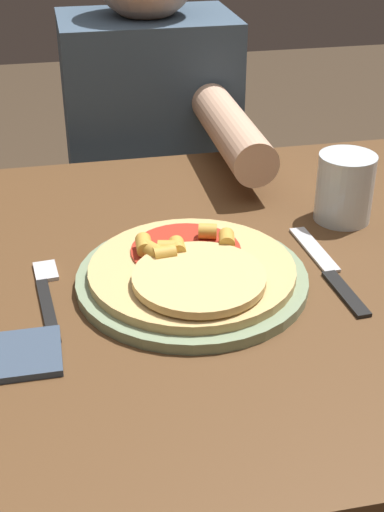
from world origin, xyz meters
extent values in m
cube|color=brown|center=(0.00, 0.00, 0.76)|extent=(1.09, 0.78, 0.03)
cylinder|color=brown|center=(0.49, 0.33, 0.37)|extent=(0.06, 0.06, 0.74)
cylinder|color=gray|center=(0.01, -0.03, 0.78)|extent=(0.28, 0.28, 0.01)
cylinder|color=tan|center=(0.01, -0.03, 0.79)|extent=(0.25, 0.25, 0.01)
cylinder|color=#B22D1E|center=(0.01, 0.01, 0.80)|extent=(0.14, 0.14, 0.00)
cylinder|color=#DDB771|center=(0.01, -0.07, 0.81)|extent=(0.16, 0.16, 0.01)
cylinder|color=gold|center=(-0.01, 0.00, 0.81)|extent=(0.03, 0.03, 0.02)
cylinder|color=gold|center=(-0.03, 0.00, 0.81)|extent=(0.03, 0.04, 0.02)
cylinder|color=gold|center=(-0.04, 0.01, 0.81)|extent=(0.02, 0.03, 0.02)
cylinder|color=gold|center=(0.05, 0.03, 0.81)|extent=(0.03, 0.03, 0.02)
cylinder|color=gold|center=(-0.02, -0.01, 0.81)|extent=(0.03, 0.02, 0.02)
cylinder|color=gold|center=(0.00, 0.00, 0.81)|extent=(0.02, 0.03, 0.02)
cylinder|color=gold|center=(0.07, 0.01, 0.81)|extent=(0.03, 0.03, 0.02)
cube|color=black|center=(-0.16, -0.05, 0.78)|extent=(0.03, 0.13, 0.00)
cube|color=silver|center=(-0.16, 0.04, 0.78)|extent=(0.03, 0.05, 0.00)
cube|color=black|center=(0.19, -0.09, 0.78)|extent=(0.02, 0.10, 0.00)
cube|color=silver|center=(0.19, 0.02, 0.78)|extent=(0.03, 0.12, 0.00)
cylinder|color=silver|center=(0.26, 0.10, 0.82)|extent=(0.08, 0.08, 0.10)
cube|color=#38475B|center=(-0.21, -0.13, 0.78)|extent=(0.12, 0.08, 0.01)
cylinder|color=#2D2D38|center=(-0.02, 0.58, 0.24)|extent=(0.11, 0.11, 0.48)
cylinder|color=#2D2D38|center=(0.13, 0.58, 0.24)|extent=(0.11, 0.11, 0.48)
cube|color=#3D5166|center=(0.05, 0.58, 0.72)|extent=(0.32, 0.22, 0.50)
cylinder|color=tan|center=(0.15, 0.32, 0.84)|extent=(0.07, 0.30, 0.07)
camera|label=1|loc=(-0.14, -0.75, 1.25)|focal=50.00mm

